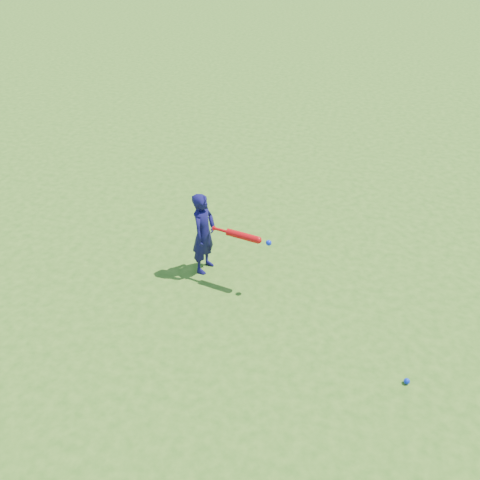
{
  "coord_description": "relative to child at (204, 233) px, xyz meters",
  "views": [
    {
      "loc": [
        1.28,
        -4.67,
        4.17
      ],
      "look_at": [
        -0.16,
        0.44,
        0.59
      ],
      "focal_mm": 40.0,
      "sensor_mm": 36.0,
      "label": 1
    }
  ],
  "objects": [
    {
      "name": "bat_swing",
      "position": [
        0.57,
        -0.15,
        0.15
      ],
      "size": [
        0.75,
        0.19,
        0.09
      ],
      "rotation": [
        0.0,
        0.0,
        -0.18
      ],
      "color": "red",
      "rests_on": "ground"
    },
    {
      "name": "child",
      "position": [
        0.0,
        0.0,
        0.0
      ],
      "size": [
        0.32,
        0.43,
        1.09
      ],
      "primitive_type": "imported",
      "rotation": [
        0.0,
        0.0,
        1.4
      ],
      "color": "#120F48",
      "rests_on": "ground"
    },
    {
      "name": "ground",
      "position": [
        0.65,
        -0.53,
        -0.54
      ],
      "size": [
        80.0,
        80.0,
        0.0
      ],
      "primitive_type": "plane",
      "color": "#3C701A",
      "rests_on": "ground"
    },
    {
      "name": "ground_ball_blue",
      "position": [
        2.55,
        -1.26,
        -0.51
      ],
      "size": [
        0.06,
        0.06,
        0.06
      ],
      "primitive_type": "sphere",
      "color": "#0C2AD3",
      "rests_on": "ground"
    }
  ]
}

